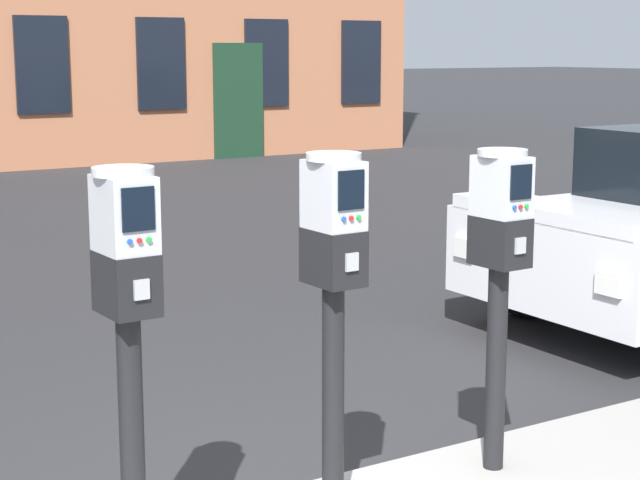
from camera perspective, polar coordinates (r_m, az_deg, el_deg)
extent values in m
cylinder|color=black|center=(3.96, -10.06, -10.59)|extent=(0.09, 0.09, 0.95)
cube|color=black|center=(3.79, -10.34, -2.28)|extent=(0.18, 0.25, 0.22)
cube|color=#A5A8AD|center=(3.68, -9.55, -2.64)|extent=(0.06, 0.01, 0.07)
cube|color=#B7BABF|center=(3.74, -10.46, 1.38)|extent=(0.18, 0.23, 0.27)
cube|color=black|center=(3.63, -9.73, 1.64)|extent=(0.12, 0.01, 0.15)
cylinder|color=blue|center=(3.63, -10.17, -0.09)|extent=(0.02, 0.01, 0.02)
cylinder|color=red|center=(3.65, -9.67, -0.03)|extent=(0.02, 0.01, 0.02)
cylinder|color=green|center=(3.66, -9.17, 0.02)|extent=(0.02, 0.01, 0.02)
cylinder|color=#B7BABF|center=(3.72, -10.53, 3.65)|extent=(0.22, 0.22, 0.03)
cylinder|color=black|center=(4.33, 0.71, -8.56)|extent=(0.09, 0.09, 0.95)
cube|color=black|center=(4.17, 0.73, -0.91)|extent=(0.18, 0.25, 0.22)
cube|color=#A5A8AD|center=(4.07, 1.73, -1.19)|extent=(0.06, 0.01, 0.07)
cube|color=#B7BABF|center=(4.13, 0.73, 2.43)|extent=(0.18, 0.23, 0.27)
cube|color=black|center=(4.03, 1.69, 2.70)|extent=(0.12, 0.01, 0.15)
cylinder|color=blue|center=(4.03, 1.29, 1.14)|extent=(0.02, 0.01, 0.02)
cylinder|color=red|center=(4.05, 1.70, 1.18)|extent=(0.02, 0.01, 0.02)
cylinder|color=green|center=(4.07, 2.10, 1.22)|extent=(0.02, 0.01, 0.02)
cylinder|color=#B7BABF|center=(4.12, 0.74, 4.50)|extent=(0.22, 0.22, 0.03)
cylinder|color=black|center=(4.83, 9.43, -6.80)|extent=(0.09, 0.09, 0.93)
cube|color=black|center=(4.69, 9.63, -0.07)|extent=(0.18, 0.25, 0.22)
cube|color=#A5A8AD|center=(4.61, 10.71, -0.30)|extent=(0.06, 0.01, 0.07)
cube|color=#B7BABF|center=(4.66, 9.72, 2.85)|extent=(0.18, 0.23, 0.26)
cube|color=black|center=(4.57, 10.75, 3.07)|extent=(0.12, 0.01, 0.15)
cylinder|color=blue|center=(4.56, 10.41, 1.72)|extent=(0.02, 0.01, 0.02)
cylinder|color=red|center=(4.58, 10.72, 1.76)|extent=(0.02, 0.01, 0.02)
cylinder|color=green|center=(4.61, 11.03, 1.79)|extent=(0.02, 0.01, 0.02)
cylinder|color=#B7BABF|center=(4.64, 9.78, 4.65)|extent=(0.22, 0.22, 0.03)
cube|color=silver|center=(7.16, 12.70, 1.40)|extent=(0.46, 1.68, 0.10)
cube|color=white|center=(6.58, 15.26, -2.30)|extent=(0.04, 0.20, 0.14)
cube|color=white|center=(7.56, 7.77, -0.43)|extent=(0.04, 0.20, 0.14)
cylinder|color=black|center=(8.19, 11.07, -1.84)|extent=(0.64, 0.23, 0.64)
cube|color=black|center=(18.32, -14.69, 9.09)|extent=(0.90, 0.06, 1.60)
cube|color=black|center=(19.06, -8.53, 9.34)|extent=(0.90, 0.06, 1.60)
cube|color=black|center=(20.01, -2.88, 9.48)|extent=(0.90, 0.06, 1.60)
cube|color=black|center=(21.12, 2.22, 9.52)|extent=(0.90, 0.06, 1.60)
cube|color=#193823|center=(19.74, -4.40, 7.46)|extent=(1.00, 0.07, 2.10)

